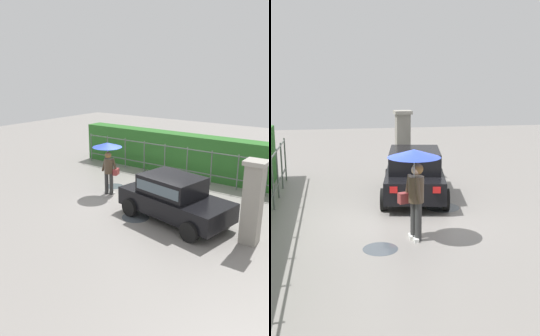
{
  "view_description": "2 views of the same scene",
  "coord_description": "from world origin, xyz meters",
  "views": [
    {
      "loc": [
        6.91,
        -9.91,
        4.75
      ],
      "look_at": [
        -0.13,
        -0.16,
        1.29
      ],
      "focal_mm": 36.57,
      "sensor_mm": 36.0,
      "label": 1
    },
    {
      "loc": [
        -10.01,
        1.64,
        3.51
      ],
      "look_at": [
        0.48,
        -0.24,
        1.23
      ],
      "focal_mm": 44.78,
      "sensor_mm": 36.0,
      "label": 2
    }
  ],
  "objects": [
    {
      "name": "fence_section",
      "position": [
        -0.3,
        3.24,
        0.82
      ],
      "size": [
        10.33,
        0.05,
        1.5
      ],
      "color": "#59605B",
      "rests_on": "ground"
    },
    {
      "name": "puddle_near",
      "position": [
        0.77,
        -1.35,
        0.0
      ],
      "size": [
        0.92,
        0.92,
        0.0
      ],
      "primitive_type": "cylinder",
      "color": "#4C545B",
      "rests_on": "ground"
    },
    {
      "name": "gate_pillar",
      "position": [
        4.4,
        -0.84,
        1.24
      ],
      "size": [
        0.6,
        0.6,
        2.42
      ],
      "color": "gray",
      "rests_on": "ground"
    },
    {
      "name": "pedestrian",
      "position": [
        -1.44,
        -0.09,
        1.57
      ],
      "size": [
        1.14,
        1.14,
        2.05
      ],
      "rotation": [
        0.0,
        0.0,
        1.88
      ],
      "color": "#333333",
      "rests_on": "ground"
    },
    {
      "name": "puddle_far",
      "position": [
        -1.8,
        0.7,
        0.0
      ],
      "size": [
        0.75,
        0.75,
        0.0
      ],
      "primitive_type": "cylinder",
      "color": "#4C545B",
      "rests_on": "ground"
    },
    {
      "name": "hedge_row",
      "position": [
        -0.3,
        4.06,
        0.95
      ],
      "size": [
        11.28,
        0.9,
        1.9
      ],
      "primitive_type": "cube",
      "color": "#2D6B28",
      "rests_on": "ground"
    },
    {
      "name": "car",
      "position": [
        1.86,
        -0.76,
        0.8
      ],
      "size": [
        3.95,
        2.41,
        1.48
      ],
      "rotation": [
        0.0,
        0.0,
        -0.19
      ],
      "color": "black",
      "rests_on": "ground"
    },
    {
      "name": "ground_plane",
      "position": [
        0.0,
        0.0,
        0.0
      ],
      "size": [
        40.0,
        40.0,
        0.0
      ],
      "primitive_type": "plane",
      "color": "gray"
    }
  ]
}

